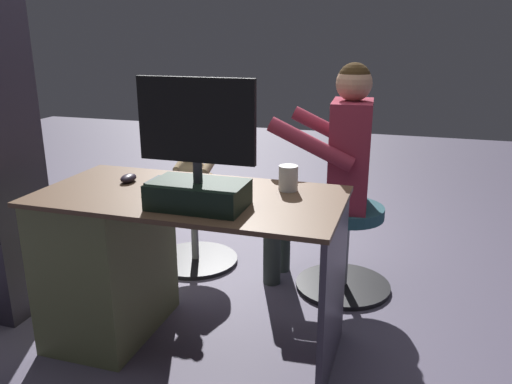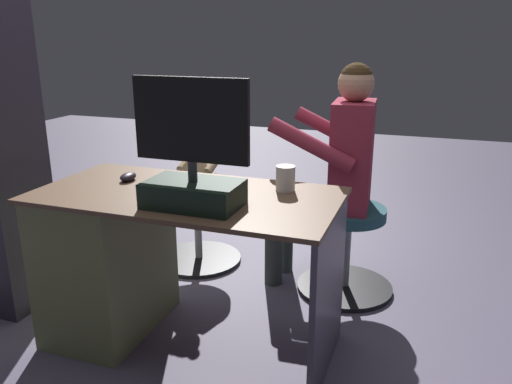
% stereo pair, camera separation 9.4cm
% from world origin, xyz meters
% --- Properties ---
extents(ground_plane, '(10.00, 10.00, 0.00)m').
position_xyz_m(ground_plane, '(0.00, 0.00, 0.00)').
color(ground_plane, '#585168').
extents(desk, '(1.28, 0.64, 0.72)m').
position_xyz_m(desk, '(0.34, 0.40, 0.38)').
color(desk, brown).
rests_on(desk, ground_plane).
extents(monitor, '(0.46, 0.23, 0.49)m').
position_xyz_m(monitor, '(-0.10, 0.54, 0.86)').
color(monitor, black).
rests_on(monitor, desk).
extents(keyboard, '(0.42, 0.14, 0.02)m').
position_xyz_m(keyboard, '(0.02, 0.31, 0.73)').
color(keyboard, black).
rests_on(keyboard, desk).
extents(computer_mouse, '(0.06, 0.10, 0.04)m').
position_xyz_m(computer_mouse, '(0.34, 0.32, 0.74)').
color(computer_mouse, '#261E2A').
rests_on(computer_mouse, desk).
extents(cup, '(0.08, 0.08, 0.11)m').
position_xyz_m(cup, '(-0.38, 0.23, 0.77)').
color(cup, white).
rests_on(cup, desk).
extents(tv_remote, '(0.11, 0.15, 0.02)m').
position_xyz_m(tv_remote, '(0.12, 0.43, 0.73)').
color(tv_remote, black).
rests_on(tv_remote, desk).
extents(office_chair_teddy, '(0.52, 0.52, 0.48)m').
position_xyz_m(office_chair_teddy, '(0.35, -0.40, 0.27)').
color(office_chair_teddy, black).
rests_on(office_chair_teddy, ground_plane).
extents(teddy_bear, '(0.23, 0.23, 0.32)m').
position_xyz_m(teddy_bear, '(0.35, -0.41, 0.62)').
color(teddy_bear, tan).
rests_on(teddy_bear, office_chair_teddy).
extents(visitor_chair, '(0.52, 0.52, 0.48)m').
position_xyz_m(visitor_chair, '(-0.57, -0.33, 0.26)').
color(visitor_chair, black).
rests_on(visitor_chair, ground_plane).
extents(person, '(0.56, 0.50, 1.22)m').
position_xyz_m(person, '(-0.48, -0.34, 0.71)').
color(person, '#992B40').
rests_on(person, ground_plane).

